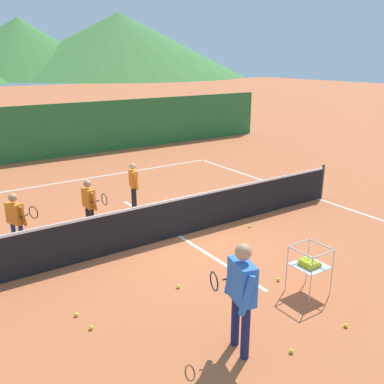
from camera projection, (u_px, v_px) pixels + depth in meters
ground_plane at (179, 236)px, 10.16m from camera, size 120.00×120.00×0.00m
line_baseline_far at (88, 178)px, 14.97m from camera, size 10.00×0.08×0.01m
line_sideline_east at (318, 199)px, 12.81m from camera, size 0.08×11.92×0.01m
line_service_center at (179, 236)px, 10.15m from camera, size 0.08×6.09×0.01m
tennis_net at (179, 217)px, 10.00m from camera, size 10.33×0.08×1.05m
instructor at (241, 289)px, 5.89m from camera, size 0.44×0.84×1.71m
student_0 at (16, 217)px, 9.13m from camera, size 0.61×0.55×1.34m
student_1 at (89, 201)px, 10.10m from camera, size 0.44×0.63×1.35m
student_2 at (133, 182)px, 11.75m from camera, size 0.35×0.54×1.33m
ball_cart at (309, 264)px, 7.53m from camera, size 0.58×0.58×0.90m
tennis_ball_0 at (278, 279)px, 8.11m from camera, size 0.07×0.07×0.07m
tennis_ball_1 at (346, 325)px, 6.72m from camera, size 0.07×0.07×0.07m
tennis_ball_2 at (291, 351)px, 6.13m from camera, size 0.07×0.07×0.07m
tennis_ball_4 at (250, 226)px, 10.64m from camera, size 0.07×0.07×0.07m
tennis_ball_7 at (310, 257)px, 9.00m from camera, size 0.07×0.07×0.07m
tennis_ball_8 at (240, 281)px, 8.06m from camera, size 0.07×0.07×0.07m
tennis_ball_9 at (76, 315)px, 7.00m from camera, size 0.07×0.07×0.07m
tennis_ball_10 at (178, 286)px, 7.86m from camera, size 0.07×0.07×0.07m
tennis_ball_11 at (91, 328)px, 6.66m from camera, size 0.07×0.07×0.07m
windscreen_fence at (53, 131)px, 17.66m from camera, size 22.01×0.08×2.27m
hill_0 at (20, 48)px, 85.65m from camera, size 40.05×40.05×11.71m
hill_2 at (120, 45)px, 91.78m from camera, size 54.39×54.39×13.26m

